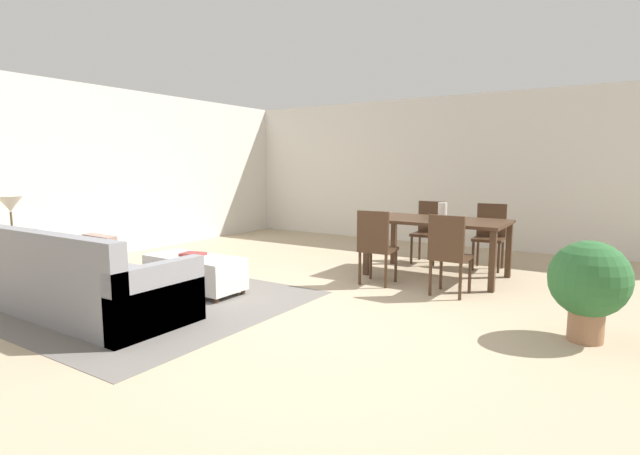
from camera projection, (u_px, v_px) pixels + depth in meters
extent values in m
plane|color=tan|center=(300.00, 316.00, 4.67)|extent=(10.80, 10.80, 0.00)
cube|color=silver|center=(460.00, 172.00, 8.66)|extent=(9.00, 0.12, 2.70)
cube|color=silver|center=(79.00, 173.00, 7.34)|extent=(0.12, 11.00, 2.70)
cube|color=slate|center=(146.00, 301.00, 5.18)|extent=(3.00, 2.80, 0.01)
cube|color=gray|center=(88.00, 292.00, 4.76)|extent=(2.27, 0.97, 0.42)
cube|color=gray|center=(43.00, 256.00, 4.36)|extent=(2.27, 0.16, 0.44)
cube|color=gray|center=(32.00, 270.00, 5.32)|extent=(0.14, 0.97, 0.62)
cube|color=gray|center=(158.00, 298.00, 4.17)|extent=(0.14, 0.97, 0.62)
cube|color=silver|center=(49.00, 249.00, 4.84)|extent=(0.41, 0.13, 0.40)
cube|color=gray|center=(101.00, 257.00, 4.36)|extent=(0.42, 0.13, 0.42)
cube|color=silver|center=(195.00, 272.00, 5.55)|extent=(1.20, 0.52, 0.36)
cylinder|color=#422B1C|center=(178.00, 279.00, 6.05)|extent=(0.05, 0.05, 0.06)
cylinder|color=#422B1C|center=(243.00, 292.00, 5.45)|extent=(0.05, 0.05, 0.06)
cylinder|color=#422B1C|center=(150.00, 286.00, 5.70)|extent=(0.05, 0.05, 0.06)
cylinder|color=#422B1C|center=(216.00, 300.00, 5.10)|extent=(0.05, 0.05, 0.06)
cube|color=olive|center=(13.00, 243.00, 5.48)|extent=(0.40, 0.40, 0.03)
cylinder|color=olive|center=(24.00, 264.00, 5.75)|extent=(0.04, 0.04, 0.56)
cylinder|color=olive|center=(38.00, 267.00, 5.57)|extent=(0.04, 0.04, 0.56)
cylinder|color=olive|center=(7.00, 273.00, 5.28)|extent=(0.04, 0.04, 0.56)
cylinder|color=brown|center=(13.00, 241.00, 5.48)|extent=(0.16, 0.16, 0.02)
cylinder|color=brown|center=(12.00, 226.00, 5.45)|extent=(0.02, 0.02, 0.32)
cone|color=beige|center=(10.00, 204.00, 5.42)|extent=(0.26, 0.26, 0.18)
cube|color=#422B1C|center=(438.00, 221.00, 6.27)|extent=(1.75, 0.99, 0.04)
cube|color=#422B1C|center=(394.00, 240.00, 7.12)|extent=(0.07, 0.07, 0.72)
cube|color=#422B1C|center=(509.00, 250.00, 6.24)|extent=(0.07, 0.07, 0.72)
cube|color=#422B1C|center=(367.00, 248.00, 6.39)|extent=(0.07, 0.07, 0.72)
cube|color=#422B1C|center=(492.00, 261.00, 5.52)|extent=(0.07, 0.07, 0.72)
cube|color=#422B1C|center=(378.00, 249.00, 5.91)|extent=(0.43, 0.43, 0.04)
cube|color=#422B1C|center=(373.00, 231.00, 5.73)|extent=(0.40, 0.07, 0.47)
cylinder|color=#422B1C|center=(371.00, 263.00, 6.17)|extent=(0.04, 0.04, 0.41)
cylinder|color=#422B1C|center=(396.00, 266.00, 6.01)|extent=(0.04, 0.04, 0.41)
cylinder|color=#422B1C|center=(360.00, 268.00, 5.88)|extent=(0.04, 0.04, 0.41)
cylinder|color=#422B1C|center=(386.00, 271.00, 5.71)|extent=(0.04, 0.04, 0.41)
cube|color=#422B1C|center=(451.00, 257.00, 5.40)|extent=(0.41, 0.41, 0.04)
cube|color=#422B1C|center=(446.00, 237.00, 5.22)|extent=(0.40, 0.05, 0.47)
cylinder|color=#422B1C|center=(441.00, 272.00, 5.67)|extent=(0.04, 0.04, 0.41)
cylinder|color=#422B1C|center=(470.00, 276.00, 5.48)|extent=(0.04, 0.04, 0.41)
cylinder|color=#422B1C|center=(430.00, 278.00, 5.39)|extent=(0.04, 0.04, 0.41)
cylinder|color=#422B1C|center=(460.00, 282.00, 5.20)|extent=(0.04, 0.04, 0.41)
cube|color=#422B1C|center=(427.00, 235.00, 7.18)|extent=(0.40, 0.40, 0.04)
cube|color=#422B1C|center=(431.00, 217.00, 7.30)|extent=(0.40, 0.04, 0.47)
cylinder|color=#422B1C|center=(433.00, 252.00, 6.98)|extent=(0.04, 0.04, 0.41)
cylinder|color=#422B1C|center=(411.00, 250.00, 7.16)|extent=(0.04, 0.04, 0.41)
cylinder|color=#422B1C|center=(441.00, 249.00, 7.26)|extent=(0.04, 0.04, 0.41)
cylinder|color=#422B1C|center=(420.00, 247.00, 7.44)|extent=(0.04, 0.04, 0.41)
cube|color=#422B1C|center=(489.00, 239.00, 6.72)|extent=(0.43, 0.43, 0.04)
cube|color=#422B1C|center=(492.00, 220.00, 6.84)|extent=(0.40, 0.07, 0.47)
cylinder|color=#422B1C|center=(499.00, 258.00, 6.52)|extent=(0.04, 0.04, 0.41)
cylinder|color=#422B1C|center=(473.00, 256.00, 6.68)|extent=(0.04, 0.04, 0.41)
cylinder|color=#422B1C|center=(502.00, 254.00, 6.81)|extent=(0.04, 0.04, 0.41)
cylinder|color=#422B1C|center=(478.00, 252.00, 6.98)|extent=(0.04, 0.04, 0.41)
cylinder|color=silver|center=(442.00, 211.00, 6.24)|extent=(0.12, 0.12, 0.22)
cube|color=maroon|center=(193.00, 254.00, 5.59)|extent=(0.30, 0.25, 0.03)
cylinder|color=#996B4C|center=(586.00, 326.00, 4.00)|extent=(0.28, 0.28, 0.26)
sphere|color=#2D6633|center=(589.00, 279.00, 3.95)|extent=(0.64, 0.64, 0.64)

